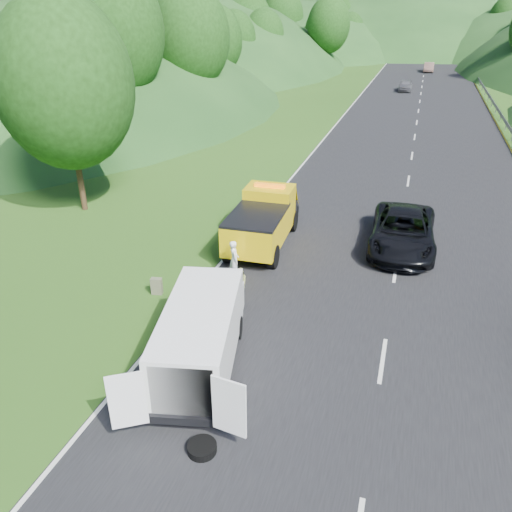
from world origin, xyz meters
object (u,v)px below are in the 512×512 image
(worker, at_px, (210,395))
(spare_tire, at_px, (202,452))
(suitcase, at_px, (157,286))
(tow_truck, at_px, (263,219))
(woman, at_px, (235,278))
(child, at_px, (241,294))
(white_van, at_px, (201,333))
(passing_suv, at_px, (400,248))

(worker, distance_m, spare_tire, 1.93)
(suitcase, bearing_deg, spare_tire, -54.42)
(tow_truck, bearing_deg, spare_tire, -82.38)
(spare_tire, bearing_deg, suitcase, 125.58)
(woman, xyz_separation_m, child, (0.64, -1.10, 0.00))
(suitcase, distance_m, spare_tire, 7.67)
(white_van, distance_m, worker, 1.74)
(tow_truck, height_order, passing_suv, tow_truck)
(spare_tire, bearing_deg, woman, 104.71)
(suitcase, bearing_deg, passing_suv, 38.99)
(worker, bearing_deg, white_van, 127.78)
(white_van, height_order, worker, white_van)
(white_van, bearing_deg, tow_truck, 82.39)
(child, height_order, worker, worker)
(spare_tire, relative_size, passing_suv, 0.12)
(worker, bearing_deg, tow_truck, 104.90)
(worker, bearing_deg, spare_tire, -66.38)
(child, distance_m, worker, 5.38)
(tow_truck, bearing_deg, passing_suv, 11.92)
(child, xyz_separation_m, worker, (0.96, -5.30, 0.00))
(passing_suv, bearing_deg, worker, -112.81)
(woman, relative_size, worker, 0.98)
(woman, bearing_deg, worker, 163.70)
(white_van, distance_m, suitcase, 4.70)
(child, bearing_deg, worker, -33.88)
(woman, relative_size, suitcase, 2.42)
(tow_truck, height_order, spare_tire, tow_truck)
(tow_truck, bearing_deg, child, -86.18)
(passing_suv, bearing_deg, suitcase, -142.13)
(spare_tire, bearing_deg, worker, 107.07)
(white_van, bearing_deg, passing_suv, 50.45)
(woman, distance_m, child, 1.27)
(spare_tire, bearing_deg, child, 102.07)
(child, height_order, passing_suv, passing_suv)
(worker, xyz_separation_m, suitcase, (-3.89, 4.38, 0.32))
(woman, height_order, worker, worker)
(white_van, xyz_separation_m, spare_tire, (1.23, -2.93, -1.18))
(worker, xyz_separation_m, passing_suv, (4.42, 11.11, 0.00))
(worker, height_order, suitcase, worker)
(tow_truck, xyz_separation_m, white_van, (0.76, -8.56, -0.02))
(woman, height_order, spare_tire, woman)
(spare_tire, bearing_deg, white_van, 112.69)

